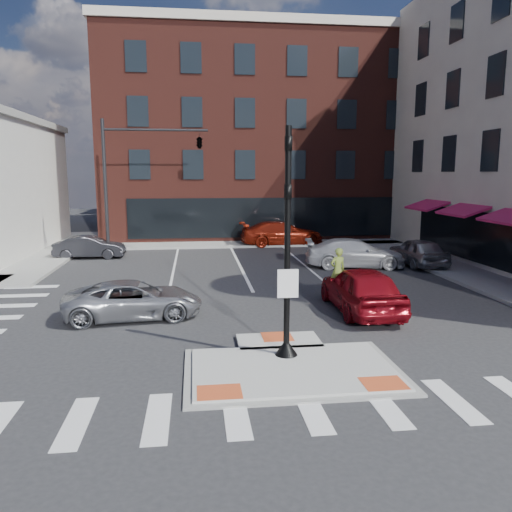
{
  "coord_description": "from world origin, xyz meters",
  "views": [
    {
      "loc": [
        -2.37,
        -12.16,
        4.93
      ],
      "look_at": [
        -0.22,
        5.3,
        2.0
      ],
      "focal_mm": 35.0,
      "sensor_mm": 36.0,
      "label": 1
    }
  ],
  "objects": [
    {
      "name": "silver_suv",
      "position": [
        -4.5,
        4.82,
        0.65
      ],
      "size": [
        4.84,
        2.6,
        1.29
      ],
      "primitive_type": "imported",
      "rotation": [
        0.0,
        0.0,
        1.67
      ],
      "color": "#9EA0A5",
      "rests_on": "ground"
    },
    {
      "name": "refuge_island",
      "position": [
        0.0,
        -0.26,
        0.05
      ],
      "size": [
        5.4,
        4.65,
        0.13
      ],
      "color": "gray",
      "rests_on": "ground"
    },
    {
      "name": "signal_pole",
      "position": [
        0.0,
        0.4,
        2.36
      ],
      "size": [
        0.6,
        0.6,
        5.98
      ],
      "color": "black",
      "rests_on": "refuge_island"
    },
    {
      "name": "mast_arm_signal",
      "position": [
        -3.47,
        18.0,
        6.21
      ],
      "size": [
        6.1,
        2.24,
        8.0
      ],
      "color": "black",
      "rests_on": "ground"
    },
    {
      "name": "white_pickup",
      "position": [
        6.0,
        13.0,
        0.75
      ],
      "size": [
        5.43,
        2.85,
        1.5
      ],
      "primitive_type": "imported",
      "rotation": [
        0.0,
        0.0,
        1.42
      ],
      "color": "silver",
      "rests_on": "ground"
    },
    {
      "name": "building_far_left",
      "position": [
        -4.0,
        52.0,
        5.0
      ],
      "size": [
        10.0,
        12.0,
        10.0
      ],
      "primitive_type": "cube",
      "color": "slate",
      "rests_on": "ground"
    },
    {
      "name": "bg_car_dark",
      "position": [
        -8.5,
        17.63,
        0.66
      ],
      "size": [
        4.01,
        1.44,
        1.32
      ],
      "primitive_type": "imported",
      "rotation": [
        0.0,
        0.0,
        1.56
      ],
      "color": "#222227",
      "rests_on": "ground"
    },
    {
      "name": "building_n",
      "position": [
        3.0,
        31.99,
        7.8
      ],
      "size": [
        24.4,
        18.4,
        15.5
      ],
      "color": "#4E1F18",
      "rests_on": "ground"
    },
    {
      "name": "cyclist",
      "position": [
        3.0,
        5.93,
        0.72
      ],
      "size": [
        0.92,
        1.77,
        2.14
      ],
      "rotation": [
        0.0,
        0.0,
        3.35
      ],
      "color": "#3F3F44",
      "rests_on": "ground"
    },
    {
      "name": "red_sedan",
      "position": [
        3.5,
        4.64,
        0.84
      ],
      "size": [
        1.98,
        4.91,
        1.67
      ],
      "primitive_type": "imported",
      "rotation": [
        0.0,
        0.0,
        3.14
      ],
      "color": "maroon",
      "rests_on": "ground"
    },
    {
      "name": "sidewalk_n",
      "position": [
        3.0,
        22.0,
        0.07
      ],
      "size": [
        26.0,
        3.0,
        0.15
      ],
      "primitive_type": "cube",
      "color": "gray",
      "rests_on": "ground"
    },
    {
      "name": "ground",
      "position": [
        0.0,
        0.0,
        0.0
      ],
      "size": [
        120.0,
        120.0,
        0.0
      ],
      "primitive_type": "plane",
      "color": "#28282B",
      "rests_on": "ground"
    },
    {
      "name": "bg_car_red",
      "position": [
        3.58,
        21.5,
        0.82
      ],
      "size": [
        5.81,
        2.64,
        1.65
      ],
      "primitive_type": "imported",
      "rotation": [
        0.0,
        0.0,
        1.63
      ],
      "color": "maroon",
      "rests_on": "ground"
    },
    {
      "name": "sidewalk_e",
      "position": [
        10.8,
        10.0,
        0.07
      ],
      "size": [
        3.0,
        24.0,
        0.15
      ],
      "primitive_type": "cube",
      "color": "gray",
      "rests_on": "ground"
    },
    {
      "name": "building_far_right",
      "position": [
        9.0,
        54.0,
        6.0
      ],
      "size": [
        12.0,
        12.0,
        12.0
      ],
      "primitive_type": "cube",
      "color": "brown",
      "rests_on": "ground"
    },
    {
      "name": "bg_car_silver",
      "position": [
        9.5,
        13.0,
        0.76
      ],
      "size": [
        1.89,
        4.49,
        1.52
      ],
      "primitive_type": "imported",
      "rotation": [
        0.0,
        0.0,
        3.16
      ],
      "color": "#9EA1A5",
      "rests_on": "ground"
    }
  ]
}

